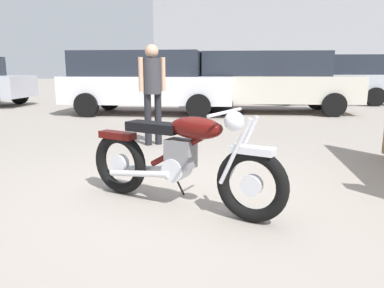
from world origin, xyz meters
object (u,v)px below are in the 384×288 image
(vintage_motorcycle, at_px, (180,160))
(blue_hatchback_right, at_px, (270,80))
(bystander, at_px, (152,84))
(dark_sedan_left, at_px, (180,77))
(red_hatchback_near, at_px, (328,78))
(pale_sedan_back, at_px, (145,80))

(vintage_motorcycle, xyz_separation_m, blue_hatchback_right, (1.14, 7.79, 0.49))
(bystander, relative_size, blue_hatchback_right, 0.34)
(dark_sedan_left, relative_size, red_hatchback_near, 0.99)
(red_hatchback_near, bearing_deg, bystander, 57.79)
(red_hatchback_near, xyz_separation_m, pale_sedan_back, (-5.71, -4.11, 0.00))
(red_hatchback_near, bearing_deg, vintage_motorcycle, 68.56)
(red_hatchback_near, bearing_deg, pale_sedan_back, 31.35)
(bystander, height_order, blue_hatchback_right, blue_hatchback_right)
(bystander, bearing_deg, pale_sedan_back, 164.50)
(dark_sedan_left, relative_size, pale_sedan_back, 1.00)
(vintage_motorcycle, relative_size, dark_sedan_left, 0.42)
(bystander, bearing_deg, red_hatchback_near, 118.74)
(dark_sedan_left, bearing_deg, red_hatchback_near, 170.68)
(vintage_motorcycle, relative_size, bystander, 1.19)
(dark_sedan_left, height_order, blue_hatchback_right, same)
(pale_sedan_back, bearing_deg, bystander, -74.06)
(vintage_motorcycle, xyz_separation_m, bystander, (-0.99, 2.72, 0.57))
(red_hatchback_near, bearing_deg, dark_sedan_left, -11.88)
(bystander, height_order, dark_sedan_left, dark_sedan_left)
(red_hatchback_near, height_order, blue_hatchback_right, same)
(dark_sedan_left, xyz_separation_m, blue_hatchback_right, (3.40, -3.93, 0.00))
(blue_hatchback_right, bearing_deg, vintage_motorcycle, -102.71)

